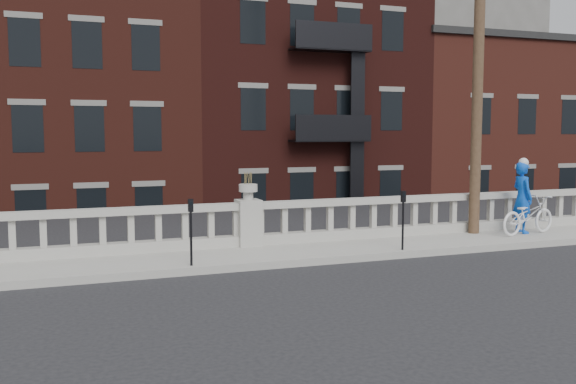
# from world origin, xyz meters

# --- Properties ---
(ground) EXTENTS (120.00, 120.00, 0.00)m
(ground) POSITION_xyz_m (0.00, 0.00, 0.00)
(ground) COLOR black
(ground) RESTS_ON ground
(sidewalk) EXTENTS (32.00, 2.20, 0.15)m
(sidewalk) POSITION_xyz_m (0.00, 3.00, 0.07)
(sidewalk) COLOR #98968D
(sidewalk) RESTS_ON ground
(balustrade) EXTENTS (28.00, 0.34, 1.03)m
(balustrade) POSITION_xyz_m (0.00, 3.95, 0.64)
(balustrade) COLOR #98968D
(balustrade) RESTS_ON sidewalk
(planter_pedestal) EXTENTS (0.55, 0.55, 1.76)m
(planter_pedestal) POSITION_xyz_m (0.00, 3.95, 0.83)
(planter_pedestal) COLOR #98968D
(planter_pedestal) RESTS_ON sidewalk
(lower_level) EXTENTS (80.00, 44.00, 20.80)m
(lower_level) POSITION_xyz_m (0.56, 23.04, 2.63)
(lower_level) COLOR #605E59
(lower_level) RESTS_ON ground
(utility_pole) EXTENTS (1.60, 0.28, 10.00)m
(utility_pole) POSITION_xyz_m (6.20, 3.60, 5.24)
(utility_pole) COLOR #422D1E
(utility_pole) RESTS_ON sidewalk
(parking_meter_c) EXTENTS (0.10, 0.09, 1.36)m
(parking_meter_c) POSITION_xyz_m (-1.77, 2.15, 1.00)
(parking_meter_c) COLOR black
(parking_meter_c) RESTS_ON sidewalk
(parking_meter_d) EXTENTS (0.10, 0.09, 1.36)m
(parking_meter_d) POSITION_xyz_m (3.15, 2.15, 1.00)
(parking_meter_d) COLOR black
(parking_meter_d) RESTS_ON sidewalk
(bicycle) EXTENTS (2.01, 1.02, 1.01)m
(bicycle) POSITION_xyz_m (7.41, 2.93, 0.65)
(bicycle) COLOR white
(bicycle) RESTS_ON sidewalk
(cyclist) EXTENTS (0.52, 0.74, 1.90)m
(cyclist) POSITION_xyz_m (7.43, 3.19, 1.10)
(cyclist) COLOR blue
(cyclist) RESTS_ON sidewalk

